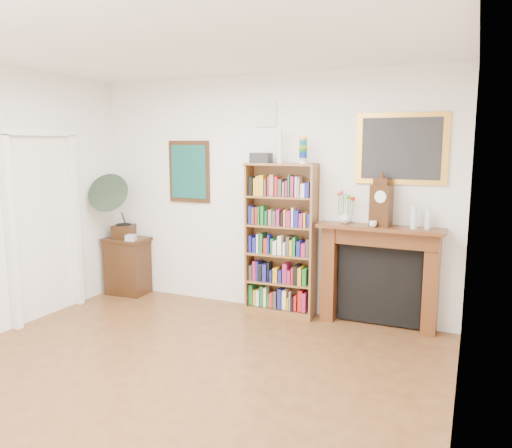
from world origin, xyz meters
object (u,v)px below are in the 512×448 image
at_px(cd_stack, 131,238).
at_px(mantel_clock, 381,203).
at_px(side_cabinet, 128,266).
at_px(teacup, 373,224).
at_px(gramophone, 115,202).
at_px(bottle_right, 428,219).
at_px(bookshelf, 281,231).
at_px(bottle_left, 414,217).
at_px(fireplace, 379,268).
at_px(flower_vase, 345,217).

xyz_separation_m(cd_stack, mantel_clock, (3.13, 0.20, 0.58)).
distance_m(side_cabinet, teacup, 3.34).
xyz_separation_m(side_cabinet, mantel_clock, (3.31, 0.07, 1.00)).
bearing_deg(cd_stack, side_cabinet, 143.25).
bearing_deg(cd_stack, teacup, 2.13).
distance_m(gramophone, bottle_right, 3.88).
distance_m(gramophone, cd_stack, 0.52).
xyz_separation_m(bookshelf, bottle_left, (1.47, -0.00, 0.26)).
xyz_separation_m(cd_stack, bottle_left, (3.47, 0.19, 0.45)).
relative_size(fireplace, gramophone, 1.57).
height_order(fireplace, bottle_left, bottle_left).
bearing_deg(bottle_left, side_cabinet, -179.16).
xyz_separation_m(side_cabinet, gramophone, (-0.09, -0.08, 0.87)).
xyz_separation_m(fireplace, cd_stack, (-3.13, -0.26, 0.14)).
bearing_deg(gramophone, fireplace, -14.21).
xyz_separation_m(teacup, bottle_right, (0.54, 0.11, 0.07)).
distance_m(fireplace, bottle_right, 0.74).
distance_m(fireplace, teacup, 0.52).
distance_m(teacup, bottle_right, 0.55).
bearing_deg(side_cabinet, bottle_right, -0.65).
bearing_deg(side_cabinet, flower_vase, -0.06).
distance_m(gramophone, mantel_clock, 3.40).
bearing_deg(bottle_right, bottle_left, -163.53).
height_order(bookshelf, side_cabinet, bookshelf).
distance_m(cd_stack, bottle_left, 3.50).
xyz_separation_m(mantel_clock, bottle_right, (0.47, 0.03, -0.15)).
bearing_deg(mantel_clock, flower_vase, -169.26).
bearing_deg(bottle_left, flower_vase, 176.16).
bearing_deg(teacup, gramophone, -178.95).
bearing_deg(gramophone, side_cabinet, 25.25).
xyz_separation_m(fireplace, teacup, (-0.06, -0.14, 0.50)).
relative_size(bottle_left, bottle_right, 1.20).
xyz_separation_m(bookshelf, teacup, (1.07, -0.08, 0.17)).
xyz_separation_m(bookshelf, fireplace, (1.13, 0.07, -0.33)).
height_order(cd_stack, teacup, teacup).
bearing_deg(side_cabinet, fireplace, 0.08).
bearing_deg(bottle_right, bookshelf, -178.68).
xyz_separation_m(side_cabinet, flower_vase, (2.92, 0.10, 0.82)).
height_order(bookshelf, flower_vase, bookshelf).
relative_size(gramophone, mantel_clock, 1.68).
distance_m(bookshelf, bottle_right, 1.63).
relative_size(side_cabinet, cd_stack, 6.35).
xyz_separation_m(flower_vase, bottle_left, (0.73, -0.05, 0.05)).
xyz_separation_m(side_cabinet, cd_stack, (0.18, -0.14, 0.42)).
distance_m(fireplace, cd_stack, 3.14).
bearing_deg(cd_stack, gramophone, 168.83).
height_order(fireplace, mantel_clock, mantel_clock).
relative_size(cd_stack, bottle_right, 0.60).
distance_m(flower_vase, bottle_right, 0.86).
xyz_separation_m(bookshelf, gramophone, (-2.26, -0.14, 0.25)).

